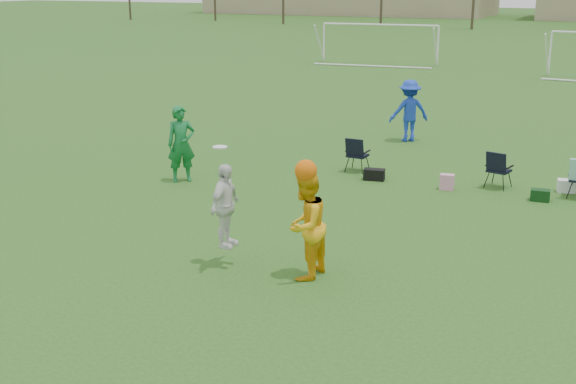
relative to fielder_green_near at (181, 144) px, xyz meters
The scene contains 6 objects.
ground 8.18m from the fielder_green_near, 41.19° to the right, with size 260.00×260.00×0.00m, color #28541A.
fielder_green_near is the anchor object (origin of this frame).
fielder_blue 8.38m from the fielder_green_near, 60.97° to the left, with size 1.31×0.75×2.02m, color #193ABB.
center_contest 6.82m from the fielder_green_near, 41.81° to the right, with size 2.20×1.10×2.27m.
sideline_setup 9.54m from the fielder_green_near, 16.88° to the left, with size 9.28×1.44×1.74m.
goal_left 28.93m from the fielder_green_near, 97.73° to the left, with size 7.39×0.76×2.46m.
Camera 1 is at (4.21, -10.22, 5.17)m, focal length 45.00 mm.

